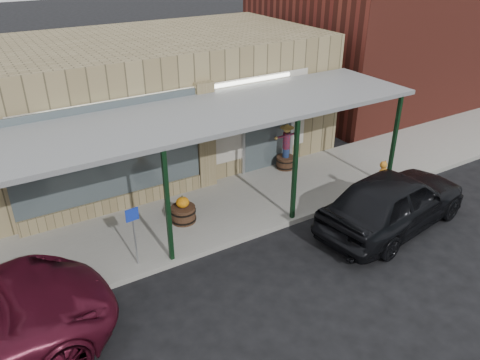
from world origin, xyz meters
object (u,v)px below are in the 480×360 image
handicap_sign (134,229)px  parked_sedan (394,200)px  barrel_pumpkin (183,212)px  barrel_scarecrow (286,153)px

handicap_sign → parked_sedan: 6.77m
barrel_pumpkin → handicap_sign: 2.17m
barrel_pumpkin → parked_sedan: parked_sedan is taller
barrel_scarecrow → barrel_pumpkin: bearing=-169.1°
barrel_scarecrow → handicap_sign: barrel_scarecrow is taller
barrel_pumpkin → parked_sedan: (4.79, -2.95, 0.39)m
barrel_pumpkin → handicap_sign: (-1.73, -1.13, 0.69)m
barrel_scarecrow → parked_sedan: size_ratio=0.31×
parked_sedan → handicap_sign: bearing=66.1°
handicap_sign → parked_sedan: size_ratio=0.30×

